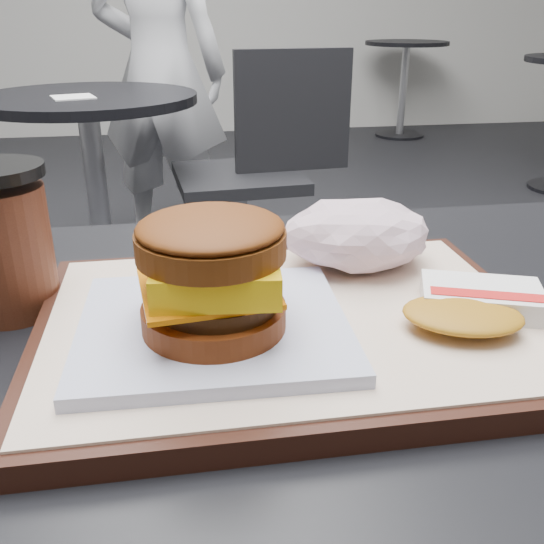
{
  "coord_description": "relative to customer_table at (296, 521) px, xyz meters",
  "views": [
    {
      "loc": [
        -0.09,
        -0.4,
        1.01
      ],
      "look_at": [
        -0.02,
        -0.01,
        0.83
      ],
      "focal_mm": 40.0,
      "sensor_mm": 36.0,
      "label": 1
    }
  ],
  "objects": [
    {
      "name": "customer_table",
      "position": [
        0.0,
        0.0,
        0.0
      ],
      "size": [
        0.8,
        0.6,
        0.77
      ],
      "color": "#A5A5AA",
      "rests_on": "ground"
    },
    {
      "name": "serving_tray",
      "position": [
        -0.01,
        0.01,
        0.2
      ],
      "size": [
        0.38,
        0.28,
        0.02
      ],
      "color": "black",
      "rests_on": "customer_table"
    },
    {
      "name": "breakfast_sandwich",
      "position": [
        -0.07,
        -0.02,
        0.24
      ],
      "size": [
        0.19,
        0.18,
        0.09
      ],
      "color": "white",
      "rests_on": "serving_tray"
    },
    {
      "name": "hash_brown",
      "position": [
        0.13,
        -0.02,
        0.22
      ],
      "size": [
        0.13,
        0.11,
        0.02
      ],
      "color": "white",
      "rests_on": "serving_tray"
    },
    {
      "name": "crumpled_wrapper",
      "position": [
        0.07,
        0.09,
        0.23
      ],
      "size": [
        0.13,
        0.1,
        0.06
      ],
      "primitive_type": null,
      "color": "silver",
      "rests_on": "serving_tray"
    },
    {
      "name": "coffee_cup",
      "position": [
        -0.23,
        0.09,
        0.25
      ],
      "size": [
        0.08,
        0.08,
        0.12
      ],
      "color": "#451D10",
      "rests_on": "customer_table"
    },
    {
      "name": "neighbor_table",
      "position": [
        -0.35,
        1.65,
        -0.03
      ],
      "size": [
        0.7,
        0.7,
        0.75
      ],
      "color": "black",
      "rests_on": "ground"
    },
    {
      "name": "napkin",
      "position": [
        -0.38,
        1.57,
        0.17
      ],
      "size": [
        0.15,
        0.15,
        0.0
      ],
      "primitive_type": "cube",
      "rotation": [
        0.0,
        0.0,
        0.3
      ],
      "color": "white",
      "rests_on": "neighbor_table"
    },
    {
      "name": "neighbor_chair",
      "position": [
        0.2,
        1.65,
        -0.07
      ],
      "size": [
        0.62,
        0.45,
        0.88
      ],
      "color": "#97979C",
      "rests_on": "ground"
    },
    {
      "name": "patron",
      "position": [
        -0.12,
        2.23,
        0.18
      ],
      "size": [
        0.66,
        0.55,
        1.53
      ],
      "primitive_type": "imported",
      "rotation": [
        0.0,
        0.0,
        2.75
      ],
      "color": "silver",
      "rests_on": "ground"
    },
    {
      "name": "bg_table_far",
      "position": [
        1.8,
        4.5,
        -0.02
      ],
      "size": [
        0.66,
        0.66,
        0.75
      ],
      "color": "black",
      "rests_on": "ground"
    }
  ]
}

